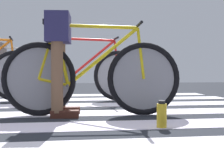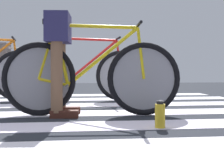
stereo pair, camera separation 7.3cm
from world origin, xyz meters
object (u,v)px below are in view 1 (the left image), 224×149
(bicycle_4_of_4, at_px, (15,72))
(bicycle_1_of_4, at_px, (91,76))
(water_bottle, at_px, (162,115))
(cyclist_1_of_4, at_px, (59,50))
(bicycle_2_of_4, at_px, (83,74))

(bicycle_4_of_4, bearing_deg, bicycle_1_of_4, -67.66)
(bicycle_4_of_4, relative_size, water_bottle, 8.26)
(bicycle_1_of_4, height_order, cyclist_1_of_4, cyclist_1_of_4)
(bicycle_1_of_4, relative_size, cyclist_1_of_4, 1.76)
(cyclist_1_of_4, height_order, bicycle_4_of_4, cyclist_1_of_4)
(bicycle_1_of_4, height_order, water_bottle, bicycle_1_of_4)
(bicycle_1_of_4, xyz_separation_m, bicycle_2_of_4, (-0.01, 1.42, 0.00))
(bicycle_4_of_4, bearing_deg, cyclist_1_of_4, -72.14)
(bicycle_1_of_4, relative_size, bicycle_2_of_4, 1.00)
(bicycle_1_of_4, bearing_deg, cyclist_1_of_4, 180.00)
(water_bottle, bearing_deg, bicycle_2_of_4, 102.96)
(bicycle_1_of_4, relative_size, bicycle_4_of_4, 1.00)
(bicycle_2_of_4, xyz_separation_m, bicycle_4_of_4, (-1.23, 2.12, 0.00))
(bicycle_1_of_4, bearing_deg, bicycle_2_of_4, 95.00)
(bicycle_2_of_4, relative_size, bicycle_4_of_4, 1.00)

